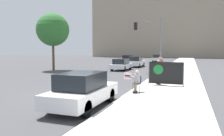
% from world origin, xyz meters
% --- Properties ---
extents(ground_plane, '(160.00, 160.00, 0.00)m').
position_xyz_m(ground_plane, '(0.00, 0.00, 0.00)').
color(ground_plane, '#444447').
extents(sidewalk_curb, '(4.07, 90.00, 0.13)m').
position_xyz_m(sidewalk_curb, '(4.33, 15.00, 0.06)').
color(sidewalk_curb, beige).
rests_on(sidewalk_curb, ground_plane).
extents(building_backdrop_far, '(52.00, 12.00, 26.55)m').
position_xyz_m(building_backdrop_far, '(-2.00, 67.82, 13.28)').
color(building_backdrop_far, gray).
rests_on(building_backdrop_far, ground_plane).
extents(seated_protester, '(0.95, 0.77, 1.22)m').
position_xyz_m(seated_protester, '(2.72, 1.51, 0.78)').
color(seated_protester, '#474C56').
rests_on(seated_protester, sidewalk_curb).
extents(jogger_on_sidewalk, '(0.34, 0.34, 1.67)m').
position_xyz_m(jogger_on_sidewalk, '(3.50, 4.60, 0.98)').
color(jogger_on_sidewalk, black).
rests_on(jogger_on_sidewalk, sidewalk_curb).
extents(pedestrian_behind, '(0.34, 0.34, 1.76)m').
position_xyz_m(pedestrian_behind, '(3.23, 7.22, 1.03)').
color(pedestrian_behind, '#334775').
rests_on(pedestrian_behind, sidewalk_curb).
extents(protest_banner, '(2.27, 0.06, 1.54)m').
position_xyz_m(protest_banner, '(3.99, 4.32, 0.94)').
color(protest_banner, slate).
rests_on(protest_banner, sidewalk_curb).
extents(traffic_light_pole, '(3.08, 2.85, 5.68)m').
position_xyz_m(traffic_light_pole, '(1.42, 13.46, 3.96)').
color(traffic_light_pole, slate).
rests_on(traffic_light_pole, sidewalk_curb).
extents(parked_car_curbside, '(1.71, 4.13, 1.50)m').
position_xyz_m(parked_car_curbside, '(1.23, -1.98, 0.74)').
color(parked_car_curbside, white).
rests_on(parked_car_curbside, ground_plane).
extents(car_on_road_nearest, '(1.70, 4.38, 1.37)m').
position_xyz_m(car_on_road_nearest, '(-2.38, 14.99, 0.69)').
color(car_on_road_nearest, silver).
rests_on(car_on_road_nearest, ground_plane).
extents(car_on_road_midblock, '(1.84, 4.64, 1.53)m').
position_xyz_m(car_on_road_midblock, '(-1.99, 20.66, 0.76)').
color(car_on_road_midblock, white).
rests_on(car_on_road_midblock, ground_plane).
extents(car_on_road_distant, '(1.75, 4.18, 1.47)m').
position_xyz_m(car_on_road_distant, '(-5.93, 30.44, 0.73)').
color(car_on_road_distant, maroon).
rests_on(car_on_road_distant, ground_plane).
extents(car_on_road_far_lane, '(1.72, 4.58, 1.45)m').
position_xyz_m(car_on_road_far_lane, '(-1.22, 36.94, 0.72)').
color(car_on_road_far_lane, white).
rests_on(car_on_road_far_lane, ground_plane).
extents(street_tree_near_curb, '(3.88, 3.88, 6.78)m').
position_xyz_m(street_tree_near_curb, '(-10.01, 12.05, 4.83)').
color(street_tree_near_curb, brown).
rests_on(street_tree_near_curb, ground_plane).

